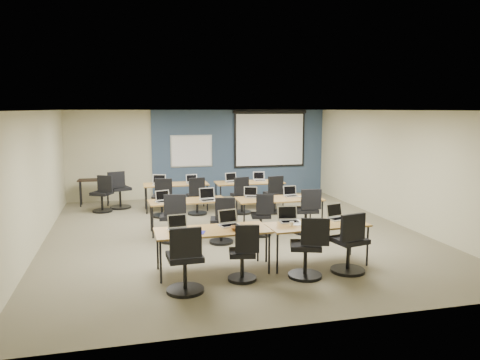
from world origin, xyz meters
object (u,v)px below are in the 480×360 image
object	(u,v)px
task_chair_0	(185,265)
task_chair_9	(197,199)
whiteboard	(192,151)
spare_chair_b	(103,197)
task_chair_5	(222,224)
task_chair_11	(275,197)
laptop_0	(178,226)
utility_table	(94,183)
laptop_4	(163,199)
laptop_3	(337,215)
task_chair_6	(262,218)
laptop_10	(232,180)
training_table_mid_right	(279,200)
task_chair_2	(308,253)
laptop_7	(291,194)
training_table_mid_left	(188,202)
spare_chair_a	(119,193)
laptop_9	(192,181)
task_chair_8	(162,201)
laptop_6	(251,195)
training_table_front_right	(317,226)
laptop_11	(260,178)
training_table_back_left	(176,185)
laptop_1	(229,222)
task_chair_7	(307,215)
laptop_2	(289,218)
task_chair_10	(242,198)
training_table_back_right	(249,183)
task_chair_4	(173,222)
task_chair_1	(243,258)
laptop_8	(160,182)
laptop_5	(208,197)
training_table_front_left	(212,232)

from	to	relation	value
task_chair_0	task_chair_9	distance (m)	5.25
whiteboard	spare_chair_b	bearing A→B (deg)	-150.58
task_chair_5	task_chair_11	bearing A→B (deg)	63.92
laptop_0	utility_table	size ratio (longest dim) A/B	0.38
laptop_4	laptop_3	bearing A→B (deg)	-54.86
task_chair_6	laptop_10	distance (m)	3.02
training_table_mid_right	task_chair_2	world-z (taller)	task_chair_2
laptop_7	task_chair_6	bearing A→B (deg)	-148.58
training_table_mid_left	training_table_mid_right	world-z (taller)	same
laptop_7	spare_chair_a	size ratio (longest dim) A/B	0.30
training_table_mid_right	task_chair_9	world-z (taller)	task_chair_9
task_chair_0	laptop_9	distance (m)	5.90
task_chair_8	task_chair_11	bearing A→B (deg)	4.48
laptop_6	laptop_0	bearing A→B (deg)	-109.42
training_table_front_right	laptop_10	bearing A→B (deg)	91.48
laptop_11	training_table_mid_left	bearing A→B (deg)	-123.57
spare_chair_a	training_table_back_left	bearing A→B (deg)	-41.71
laptop_6	training_table_front_right	bearing A→B (deg)	-62.13
laptop_1	utility_table	bearing A→B (deg)	100.35
task_chair_7	laptop_2	bearing A→B (deg)	-113.90
task_chair_10	task_chair_7	bearing A→B (deg)	-84.01
training_table_back_right	laptop_11	xyz separation A→B (m)	(0.34, 0.15, 0.10)
training_table_front_right	laptop_9	bearing A→B (deg)	103.38
laptop_4	laptop_10	bearing A→B (deg)	32.30
laptop_10	task_chair_10	xyz separation A→B (m)	(0.09, -0.78, -0.38)
laptop_0	task_chair_4	world-z (taller)	task_chair_4
task_chair_1	task_chair_9	size ratio (longest dim) A/B	0.96
training_table_back_left	laptop_8	world-z (taller)	laptop_8
laptop_9	utility_table	xyz separation A→B (m)	(-2.63, 1.25, -0.14)
laptop_1	task_chair_4	bearing A→B (deg)	101.79
laptop_5	utility_table	xyz separation A→B (m)	(-2.63, 3.70, -0.15)
whiteboard	task_chair_10	size ratio (longest dim) A/B	1.29
task_chair_10	laptop_1	bearing A→B (deg)	-123.30
training_table_mid_right	task_chair_11	size ratio (longest dim) A/B	1.92
task_chair_0	task_chair_1	distance (m)	1.00
laptop_9	utility_table	bearing A→B (deg)	148.84
laptop_11	laptop_4	bearing A→B (deg)	-129.04
training_table_back_left	laptop_10	size ratio (longest dim) A/B	5.28
task_chair_8	task_chair_10	distance (m)	2.06
task_chair_2	utility_table	size ratio (longest dim) A/B	1.20
laptop_2	task_chair_11	distance (m)	3.96
training_table_front_right	training_table_back_right	size ratio (longest dim) A/B	0.95
training_table_mid_right	task_chair_1	size ratio (longest dim) A/B	2.04
task_chair_6	utility_table	size ratio (longest dim) A/B	1.11
laptop_7	spare_chair_a	bearing A→B (deg)	139.41
task_chair_1	utility_table	distance (m)	7.29
training_table_back_right	training_table_front_left	bearing A→B (deg)	-110.95
laptop_5	laptop_3	bearing A→B (deg)	-57.90
task_chair_2	laptop_11	xyz separation A→B (m)	(0.85, 5.66, 0.36)
task_chair_7	spare_chair_a	distance (m)	5.47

